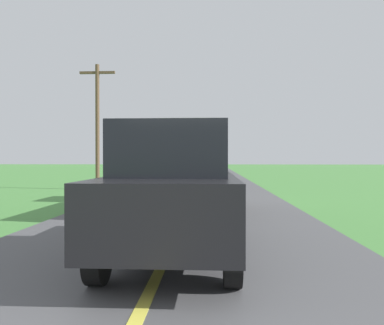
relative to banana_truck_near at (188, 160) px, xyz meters
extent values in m
cube|color=#2D2D30|center=(0.00, -0.88, -0.80)|extent=(0.90, 5.51, 0.24)
cube|color=brown|center=(0.00, -0.88, -0.60)|extent=(2.30, 5.80, 0.20)
cube|color=silver|center=(0.00, 1.07, 0.45)|extent=(2.10, 1.90, 1.90)
cube|color=black|center=(0.00, 2.02, 0.79)|extent=(1.78, 0.02, 0.76)
cube|color=#232328|center=(-1.11, -1.86, 0.05)|extent=(0.08, 3.85, 1.10)
cube|color=#232328|center=(1.11, -1.86, 0.05)|extent=(0.08, 3.85, 1.10)
cube|color=#232328|center=(0.00, -3.74, 0.05)|extent=(2.30, 0.08, 1.10)
cube|color=#232328|center=(0.00, 0.03, 0.05)|extent=(2.30, 0.08, 1.10)
cylinder|color=black|center=(-1.05, 0.92, -0.90)|extent=(0.28, 1.00, 1.00)
cylinder|color=black|center=(1.05, 0.92, -0.90)|extent=(0.28, 1.00, 1.00)
cylinder|color=black|center=(-1.05, -2.48, -0.90)|extent=(0.28, 1.00, 1.00)
cylinder|color=black|center=(1.05, -2.48, -0.90)|extent=(0.28, 1.00, 1.00)
ellipsoid|color=#8DC42E|center=(0.37, -2.18, -0.03)|extent=(0.53, 0.66, 0.43)
ellipsoid|color=#90C72B|center=(0.60, -3.21, 0.31)|extent=(0.52, 0.56, 0.46)
ellipsoid|color=#A0C534|center=(-0.13, -1.23, 0.35)|extent=(0.45, 0.53, 0.37)
ellipsoid|color=#8CB22F|center=(0.02, -0.45, 0.33)|extent=(0.57, 0.52, 0.50)
ellipsoid|color=#95BE32|center=(-0.87, -0.31, -0.34)|extent=(0.59, 0.73, 0.44)
ellipsoid|color=#9EBC24|center=(0.38, -2.71, -0.35)|extent=(0.55, 0.50, 0.44)
ellipsoid|color=#92C82B|center=(0.40, -1.66, 0.00)|extent=(0.58, 0.67, 0.48)
ellipsoid|color=#93BD21|center=(0.16, -1.21, 0.31)|extent=(0.53, 0.51, 0.42)
ellipsoid|color=#9CBC20|center=(-0.45, -1.37, -0.28)|extent=(0.45, 0.54, 0.37)
cylinder|color=brown|center=(-4.89, 6.19, 1.63)|extent=(0.20, 0.20, 6.21)
cube|color=brown|center=(-4.89, 6.19, 4.33)|extent=(1.76, 0.12, 0.12)
cube|color=black|center=(0.25, -6.68, -0.58)|extent=(1.70, 4.10, 0.80)
cube|color=black|center=(0.25, -6.88, 0.17)|extent=(1.44, 2.05, 0.70)
cylinder|color=black|center=(-0.52, -5.41, -1.08)|extent=(0.20, 0.64, 0.64)
cylinder|color=black|center=(1.02, -5.41, -1.08)|extent=(0.20, 0.64, 0.64)
cylinder|color=black|center=(-0.52, -7.95, -1.08)|extent=(0.20, 0.64, 0.64)
cylinder|color=black|center=(1.02, -7.95, -1.08)|extent=(0.20, 0.64, 0.64)
camera|label=1|loc=(0.78, -12.18, 0.05)|focal=35.09mm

